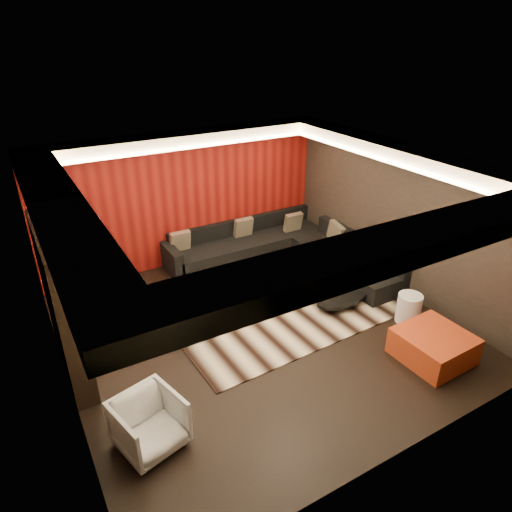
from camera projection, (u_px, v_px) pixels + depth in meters
floor at (258, 330)px, 7.70m from camera, size 6.00×6.00×0.02m
ceiling at (259, 166)px, 6.42m from camera, size 6.00×6.00×0.02m
wall_back at (185, 199)px, 9.39m from camera, size 6.00×0.02×2.80m
wall_left at (52, 309)px, 5.72m from camera, size 0.02×6.00×2.80m
wall_right at (399, 219)px, 8.40m from camera, size 0.02×6.00×2.80m
red_feature_wall at (186, 199)px, 9.36m from camera, size 5.98×0.05×2.78m
soffit_back at (186, 138)px, 8.57m from camera, size 6.00×0.60×0.22m
soffit_front at (400, 245)px, 4.39m from camera, size 6.00×0.60×0.22m
soffit_left at (58, 208)px, 5.27m from camera, size 0.60×4.80×0.22m
soffit_right at (397, 151)px, 7.68m from camera, size 0.60×4.80×0.22m
cove_back at (194, 147)px, 8.34m from camera, size 4.80×0.08×0.04m
cove_front at (374, 240)px, 4.69m from camera, size 4.80×0.08×0.04m
cove_left at (89, 210)px, 5.47m from camera, size 0.08×4.80×0.04m
cove_right at (381, 159)px, 7.57m from camera, size 0.08×4.80×0.04m
tv_surround at (62, 303)px, 6.39m from camera, size 0.30×2.00×2.20m
tv_screen at (69, 279)px, 6.30m from camera, size 0.04×1.30×0.80m
tv_shelf at (78, 324)px, 6.64m from camera, size 0.04×1.60×0.04m
rug at (275, 303)px, 8.41m from camera, size 4.10×3.14×0.02m
coffee_table at (341, 298)px, 8.34m from camera, size 1.38×1.38×0.20m
drum_stool at (189, 326)px, 7.41m from camera, size 0.38×0.38×0.39m
striped_pouf at (185, 320)px, 7.56m from camera, size 0.89×0.89×0.39m
white_side_table at (409, 308)px, 7.80m from camera, size 0.50×0.50×0.52m
orange_ottoman at (433, 346)px, 6.94m from camera, size 1.01×1.01×0.44m
armchair at (149, 424)px, 5.42m from camera, size 0.90×0.91×0.69m
sectional_sofa at (284, 251)px, 9.79m from camera, size 3.65×3.50×0.75m
throw_pillows at (264, 230)px, 9.87m from camera, size 3.33×1.62×0.50m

